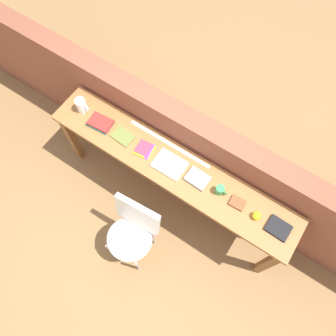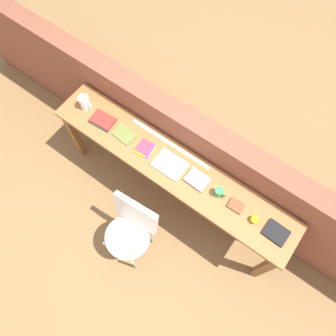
{
  "view_description": "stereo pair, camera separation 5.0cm",
  "coord_description": "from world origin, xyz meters",
  "px_view_note": "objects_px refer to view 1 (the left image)",
  "views": [
    {
      "loc": [
        0.66,
        -0.74,
        3.56
      ],
      "look_at": [
        0.0,
        0.25,
        0.9
      ],
      "focal_mm": 35.0,
      "sensor_mm": 36.0,
      "label": 1
    },
    {
      "loc": [
        0.7,
        -0.71,
        3.56
      ],
      "look_at": [
        0.0,
        0.25,
        0.9
      ],
      "focal_mm": 35.0,
      "sensor_mm": 36.0,
      "label": 2
    }
  ],
  "objects_px": {
    "chair_white_moulded": "(132,231)",
    "sports_ball_small": "(257,216)",
    "pitcher_white": "(81,105)",
    "pamphlet_pile_colourful": "(144,149)",
    "magazine_cycling": "(123,136)",
    "book_open_centre": "(170,164)",
    "mug": "(220,190)",
    "book_repair_rightmost": "(278,228)",
    "book_stack_leftmost": "(101,123)",
    "leather_journal_brown": "(237,203)"
  },
  "relations": [
    {
      "from": "magazine_cycling",
      "to": "chair_white_moulded",
      "type": "bearing_deg",
      "value": -45.59
    },
    {
      "from": "chair_white_moulded",
      "to": "sports_ball_small",
      "type": "bearing_deg",
      "value": 35.64
    },
    {
      "from": "book_stack_leftmost",
      "to": "book_repair_rightmost",
      "type": "distance_m",
      "value": 1.85
    },
    {
      "from": "book_stack_leftmost",
      "to": "magazine_cycling",
      "type": "distance_m",
      "value": 0.26
    },
    {
      "from": "mug",
      "to": "book_open_centre",
      "type": "bearing_deg",
      "value": -177.04
    },
    {
      "from": "mug",
      "to": "sports_ball_small",
      "type": "height_order",
      "value": "mug"
    },
    {
      "from": "pitcher_white",
      "to": "leather_journal_brown",
      "type": "bearing_deg",
      "value": -0.18
    },
    {
      "from": "book_stack_leftmost",
      "to": "sports_ball_small",
      "type": "bearing_deg",
      "value": 0.29
    },
    {
      "from": "pitcher_white",
      "to": "book_repair_rightmost",
      "type": "relative_size",
      "value": 0.96
    },
    {
      "from": "pamphlet_pile_colourful",
      "to": "sports_ball_small",
      "type": "bearing_deg",
      "value": 0.06
    },
    {
      "from": "chair_white_moulded",
      "to": "mug",
      "type": "xyz_separation_m",
      "value": [
        0.5,
        0.65,
        0.4
      ]
    },
    {
      "from": "pitcher_white",
      "to": "magazine_cycling",
      "type": "bearing_deg",
      "value": -2.71
    },
    {
      "from": "chair_white_moulded",
      "to": "book_repair_rightmost",
      "type": "height_order",
      "value": "book_repair_rightmost"
    },
    {
      "from": "mug",
      "to": "sports_ball_small",
      "type": "distance_m",
      "value": 0.37
    },
    {
      "from": "magazine_cycling",
      "to": "sports_ball_small",
      "type": "bearing_deg",
      "value": 4.31
    },
    {
      "from": "pitcher_white",
      "to": "mug",
      "type": "relative_size",
      "value": 1.67
    },
    {
      "from": "book_open_centre",
      "to": "sports_ball_small",
      "type": "bearing_deg",
      "value": -0.65
    },
    {
      "from": "chair_white_moulded",
      "to": "pamphlet_pile_colourful",
      "type": "xyz_separation_m",
      "value": [
        -0.28,
        0.62,
        0.36
      ]
    },
    {
      "from": "book_stack_leftmost",
      "to": "pamphlet_pile_colourful",
      "type": "distance_m",
      "value": 0.5
    },
    {
      "from": "magazine_cycling",
      "to": "pamphlet_pile_colourful",
      "type": "height_order",
      "value": "magazine_cycling"
    },
    {
      "from": "book_repair_rightmost",
      "to": "pitcher_white",
      "type": "bearing_deg",
      "value": -178.34
    },
    {
      "from": "leather_journal_brown",
      "to": "book_open_centre",
      "type": "bearing_deg",
      "value": 178.9
    },
    {
      "from": "pitcher_white",
      "to": "sports_ball_small",
      "type": "height_order",
      "value": "pitcher_white"
    },
    {
      "from": "pamphlet_pile_colourful",
      "to": "pitcher_white",
      "type": "bearing_deg",
      "value": 178.02
    },
    {
      "from": "magazine_cycling",
      "to": "leather_journal_brown",
      "type": "xyz_separation_m",
      "value": [
        1.21,
        0.02,
        0.0
      ]
    },
    {
      "from": "pitcher_white",
      "to": "pamphlet_pile_colourful",
      "type": "relative_size",
      "value": 0.99
    },
    {
      "from": "book_stack_leftmost",
      "to": "leather_journal_brown",
      "type": "relative_size",
      "value": 1.84
    },
    {
      "from": "book_stack_leftmost",
      "to": "sports_ball_small",
      "type": "xyz_separation_m",
      "value": [
        1.65,
        0.01,
        0.01
      ]
    },
    {
      "from": "book_stack_leftmost",
      "to": "magazine_cycling",
      "type": "xyz_separation_m",
      "value": [
        0.25,
        0.01,
        -0.02
      ]
    },
    {
      "from": "mug",
      "to": "book_repair_rightmost",
      "type": "xyz_separation_m",
      "value": [
        0.57,
        -0.01,
        -0.03
      ]
    },
    {
      "from": "chair_white_moulded",
      "to": "book_repair_rightmost",
      "type": "xyz_separation_m",
      "value": [
        1.07,
        0.64,
        0.37
      ]
    },
    {
      "from": "sports_ball_small",
      "to": "leather_journal_brown",
      "type": "bearing_deg",
      "value": 174.09
    },
    {
      "from": "chair_white_moulded",
      "to": "book_repair_rightmost",
      "type": "relative_size",
      "value": 4.64
    },
    {
      "from": "book_stack_leftmost",
      "to": "mug",
      "type": "bearing_deg",
      "value": 1.48
    },
    {
      "from": "book_open_centre",
      "to": "sports_ball_small",
      "type": "height_order",
      "value": "sports_ball_small"
    },
    {
      "from": "pitcher_white",
      "to": "book_stack_leftmost",
      "type": "bearing_deg",
      "value": -7.62
    },
    {
      "from": "book_stack_leftmost",
      "to": "book_open_centre",
      "type": "bearing_deg",
      "value": 0.52
    },
    {
      "from": "pitcher_white",
      "to": "book_open_centre",
      "type": "relative_size",
      "value": 0.65
    },
    {
      "from": "pamphlet_pile_colourful",
      "to": "book_open_centre",
      "type": "height_order",
      "value": "book_open_centre"
    },
    {
      "from": "pitcher_white",
      "to": "leather_journal_brown",
      "type": "height_order",
      "value": "pitcher_white"
    },
    {
      "from": "pamphlet_pile_colourful",
      "to": "leather_journal_brown",
      "type": "xyz_separation_m",
      "value": [
        0.96,
        0.02,
        0.01
      ]
    },
    {
      "from": "sports_ball_small",
      "to": "book_open_centre",
      "type": "bearing_deg",
      "value": -179.93
    },
    {
      "from": "magazine_cycling",
      "to": "mug",
      "type": "distance_m",
      "value": 1.03
    },
    {
      "from": "pitcher_white",
      "to": "pamphlet_pile_colourful",
      "type": "distance_m",
      "value": 0.75
    },
    {
      "from": "mug",
      "to": "sports_ball_small",
      "type": "relative_size",
      "value": 1.52
    },
    {
      "from": "book_open_centre",
      "to": "mug",
      "type": "xyz_separation_m",
      "value": [
        0.5,
        0.03,
        0.03
      ]
    },
    {
      "from": "chair_white_moulded",
      "to": "book_open_centre",
      "type": "distance_m",
      "value": 0.72
    },
    {
      "from": "book_stack_leftmost",
      "to": "magazine_cycling",
      "type": "height_order",
      "value": "book_stack_leftmost"
    },
    {
      "from": "leather_journal_brown",
      "to": "book_repair_rightmost",
      "type": "xyz_separation_m",
      "value": [
        0.39,
        -0.0,
        0.0
      ]
    },
    {
      "from": "pitcher_white",
      "to": "leather_journal_brown",
      "type": "xyz_separation_m",
      "value": [
        1.71,
        -0.01,
        -0.07
      ]
    }
  ]
}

